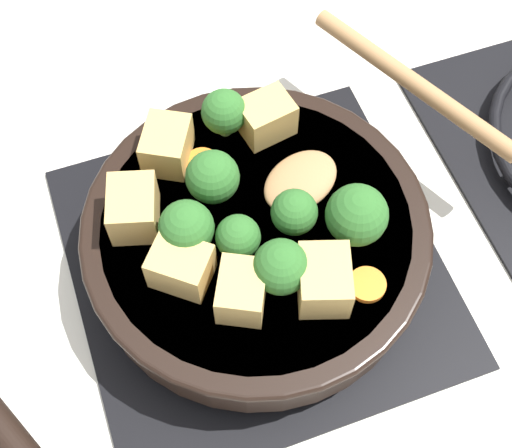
% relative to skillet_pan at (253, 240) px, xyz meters
% --- Properties ---
extents(ground_plane, '(2.40, 2.40, 0.00)m').
position_rel_skillet_pan_xyz_m(ground_plane, '(-0.00, 0.00, -0.05)').
color(ground_plane, silver).
extents(front_burner_grate, '(0.31, 0.31, 0.03)m').
position_rel_skillet_pan_xyz_m(front_burner_grate, '(-0.00, 0.00, -0.04)').
color(front_burner_grate, black).
rests_on(front_burner_grate, ground_plane).
extents(skillet_pan, '(0.33, 0.41, 0.05)m').
position_rel_skillet_pan_xyz_m(skillet_pan, '(0.00, 0.00, 0.00)').
color(skillet_pan, black).
rests_on(skillet_pan, front_burner_grate).
extents(wooden_spoon, '(0.20, 0.22, 0.02)m').
position_rel_skillet_pan_xyz_m(wooden_spoon, '(-0.06, 0.12, 0.03)').
color(wooden_spoon, '#A87A4C').
rests_on(wooden_spoon, skillet_pan).
extents(tofu_cube_center_large, '(0.06, 0.05, 0.03)m').
position_rel_skillet_pan_xyz_m(tofu_cube_center_large, '(-0.08, -0.04, 0.04)').
color(tofu_cube_center_large, tan).
rests_on(tofu_cube_center_large, skillet_pan).
extents(tofu_cube_near_handle, '(0.05, 0.05, 0.04)m').
position_rel_skillet_pan_xyz_m(tofu_cube_near_handle, '(-0.04, -0.08, 0.04)').
color(tofu_cube_near_handle, tan).
rests_on(tofu_cube_near_handle, skillet_pan).
extents(tofu_cube_east_chunk, '(0.05, 0.05, 0.03)m').
position_rel_skillet_pan_xyz_m(tofu_cube_east_chunk, '(0.06, -0.03, 0.04)').
color(tofu_cube_east_chunk, tan).
rests_on(tofu_cube_east_chunk, skillet_pan).
extents(tofu_cube_west_chunk, '(0.06, 0.05, 0.04)m').
position_rel_skillet_pan_xyz_m(tofu_cube_west_chunk, '(0.07, 0.03, 0.04)').
color(tofu_cube_west_chunk, tan).
rests_on(tofu_cube_west_chunk, skillet_pan).
extents(tofu_cube_back_piece, '(0.05, 0.05, 0.03)m').
position_rel_skillet_pan_xyz_m(tofu_cube_back_piece, '(0.02, -0.06, 0.04)').
color(tofu_cube_back_piece, tan).
rests_on(tofu_cube_back_piece, skillet_pan).
extents(tofu_cube_front_piece, '(0.04, 0.05, 0.03)m').
position_rel_skillet_pan_xyz_m(tofu_cube_front_piece, '(-0.09, 0.04, 0.04)').
color(tofu_cube_front_piece, tan).
rests_on(tofu_cube_front_piece, skillet_pan).
extents(broccoli_floret_near_spoon, '(0.04, 0.04, 0.05)m').
position_rel_skillet_pan_xyz_m(broccoli_floret_near_spoon, '(-0.04, -0.02, 0.05)').
color(broccoli_floret_near_spoon, '#709956').
rests_on(broccoli_floret_near_spoon, skillet_pan).
extents(broccoli_floret_center_top, '(0.04, 0.04, 0.04)m').
position_rel_skillet_pan_xyz_m(broccoli_floret_center_top, '(0.01, 0.03, 0.05)').
color(broccoli_floret_center_top, '#709956').
rests_on(broccoli_floret_center_top, skillet_pan).
extents(broccoli_floret_east_rim, '(0.03, 0.03, 0.04)m').
position_rel_skillet_pan_xyz_m(broccoli_floret_east_rim, '(0.02, -0.02, 0.05)').
color(broccoli_floret_east_rim, '#709956').
rests_on(broccoli_floret_east_rim, skillet_pan).
extents(broccoli_floret_west_rim, '(0.04, 0.04, 0.04)m').
position_rel_skillet_pan_xyz_m(broccoli_floret_west_rim, '(-0.10, 0.01, 0.05)').
color(broccoli_floret_west_rim, '#709956').
rests_on(broccoli_floret_west_rim, skillet_pan).
extents(broccoli_floret_north_edge, '(0.04, 0.04, 0.05)m').
position_rel_skillet_pan_xyz_m(broccoli_floret_north_edge, '(0.05, 0.00, 0.05)').
color(broccoli_floret_north_edge, '#709956').
rests_on(broccoli_floret_north_edge, skillet_pan).
extents(broccoli_floret_south_cluster, '(0.05, 0.05, 0.05)m').
position_rel_skillet_pan_xyz_m(broccoli_floret_south_cluster, '(0.03, 0.07, 0.05)').
color(broccoli_floret_south_cluster, '#709956').
rests_on(broccoli_floret_south_cluster, skillet_pan).
extents(broccoli_floret_mid_floret, '(0.04, 0.04, 0.05)m').
position_rel_skillet_pan_xyz_m(broccoli_floret_mid_floret, '(-0.01, -0.05, 0.05)').
color(broccoli_floret_mid_floret, '#709956').
rests_on(broccoli_floret_mid_floret, skillet_pan).
extents(carrot_slice_orange_thin, '(0.03, 0.03, 0.01)m').
position_rel_skillet_pan_xyz_m(carrot_slice_orange_thin, '(0.08, 0.06, 0.02)').
color(carrot_slice_orange_thin, orange).
rests_on(carrot_slice_orange_thin, skillet_pan).
extents(carrot_slice_near_center, '(0.03, 0.03, 0.01)m').
position_rel_skillet_pan_xyz_m(carrot_slice_near_center, '(-0.07, -0.02, 0.02)').
color(carrot_slice_near_center, orange).
rests_on(carrot_slice_near_center, skillet_pan).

